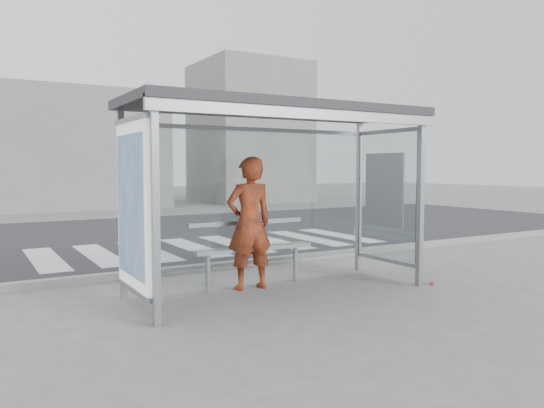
{
  "coord_description": "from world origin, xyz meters",
  "views": [
    {
      "loc": [
        -3.8,
        -6.31,
        1.76
      ],
      "look_at": [
        -0.0,
        0.2,
        1.23
      ],
      "focal_mm": 35.0,
      "sensor_mm": 36.0,
      "label": 1
    }
  ],
  "objects_px": {
    "bus_shelter": "(254,151)",
    "bench": "(253,248)",
    "soda_can": "(432,283)",
    "person": "(249,223)"
  },
  "relations": [
    {
      "from": "bus_shelter",
      "to": "soda_can",
      "type": "height_order",
      "value": "bus_shelter"
    },
    {
      "from": "bus_shelter",
      "to": "bench",
      "type": "relative_size",
      "value": 2.27
    },
    {
      "from": "person",
      "to": "bench",
      "type": "relative_size",
      "value": 1.02
    },
    {
      "from": "soda_can",
      "to": "bus_shelter",
      "type": "bearing_deg",
      "value": 162.17
    },
    {
      "from": "bus_shelter",
      "to": "bench",
      "type": "xyz_separation_m",
      "value": [
        0.21,
        0.44,
        -1.41
      ]
    },
    {
      "from": "bench",
      "to": "soda_can",
      "type": "height_order",
      "value": "bench"
    },
    {
      "from": "bench",
      "to": "soda_can",
      "type": "xyz_separation_m",
      "value": [
        2.36,
        -1.26,
        -0.54
      ]
    },
    {
      "from": "bus_shelter",
      "to": "person",
      "type": "height_order",
      "value": "bus_shelter"
    },
    {
      "from": "soda_can",
      "to": "bench",
      "type": "bearing_deg",
      "value": 151.81
    },
    {
      "from": "bench",
      "to": "person",
      "type": "bearing_deg",
      "value": -136.09
    }
  ]
}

